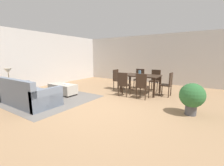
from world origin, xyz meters
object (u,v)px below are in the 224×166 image
couch (28,96)px  potted_plant (192,96)px  dining_chair_near_left (123,83)px  vase_centerpiece (140,73)px  dining_chair_head_east (168,83)px  dining_chair_far_left (139,77)px  dining_chair_head_west (117,78)px  dining_chair_near_right (142,85)px  dining_table (141,77)px  book_on_ottoman (65,84)px  side_table (10,86)px  table_lamp (8,71)px  ottoman_table (63,89)px  dining_chair_far_right (155,79)px

couch → potted_plant: bearing=22.5°
couch → dining_chair_near_left: bearing=50.0°
vase_centerpiece → dining_chair_head_east: bearing=1.0°
couch → dining_chair_far_left: dining_chair_far_left is taller
dining_chair_head_west → dining_chair_near_right: bearing=-29.1°
dining_table → book_on_ottoman: dining_table is taller
dining_chair_head_west → side_table: bearing=-128.1°
side_table → dining_chair_head_west: size_ratio=0.62×
table_lamp → dining_chair_near_left: bearing=35.7°
dining_table → dining_chair_near_right: (0.39, -0.84, -0.14)m
ottoman_table → dining_table: 3.21m
table_lamp → dining_table: size_ratio=0.35×
dining_chair_near_right → book_on_ottoman: (-2.78, -1.10, -0.08)m
couch → dining_chair_near_left: size_ratio=2.21×
dining_chair_near_right → dining_chair_far_right: bearing=91.3°
couch → ottoman_table: bearing=92.9°
side_table → potted_plant: size_ratio=0.68×
couch → vase_centerpiece: bearing=54.9°
couch → dining_table: size_ratio=1.35×
side_table → dining_chair_head_west: dining_chair_head_west is taller
dining_table → dining_chair_far_right: 0.91m
side_table → dining_chair_head_east: bearing=34.7°
side_table → potted_plant: bearing=17.3°
dining_table → side_table: bearing=-138.5°
dining_chair_head_west → table_lamp: bearing=-128.1°
dining_chair_far_left → dining_chair_head_west: size_ratio=1.00×
couch → side_table: 1.33m
couch → dining_chair_near_left: dining_chair_near_left is taller
dining_chair_far_right → book_on_ottoman: (-2.74, -2.76, -0.08)m
dining_chair_far_right → vase_centerpiece: (-0.42, -0.81, 0.33)m
couch → table_lamp: 1.49m
dining_chair_near_right → book_on_ottoman: 2.99m
dining_chair_far_left → dining_chair_far_right: size_ratio=1.00×
dining_chair_head_west → potted_plant: (3.17, -1.53, -0.02)m
dining_chair_near_right → dining_chair_far_left: bearing=115.5°
dining_chair_far_left → dining_chair_head_east: 1.71m
dining_table → dining_chair_head_west: size_ratio=1.64×
dining_chair_head_east → dining_chair_near_left: bearing=-147.8°
dining_chair_head_east → vase_centerpiece: vase_centerpiece is taller
side_table → dining_chair_far_right: (4.11, 4.15, 0.07)m
dining_chair_far_right → book_on_ottoman: bearing=-134.8°
dining_chair_near_left → book_on_ottoman: (-2.04, -1.07, -0.08)m
couch → book_on_ottoman: (0.05, 1.43, 0.16)m
dining_chair_near_left → book_on_ottoman: bearing=-152.4°
table_lamp → dining_chair_near_left: table_lamp is taller
dining_table → vase_centerpiece: bearing=164.5°
dining_table → vase_centerpiece: vase_centerpiece is taller
book_on_ottoman → potted_plant: (4.42, 0.42, 0.06)m
dining_chair_head_east → potted_plant: 1.82m
side_table → dining_chair_near_left: (3.41, 2.46, 0.07)m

